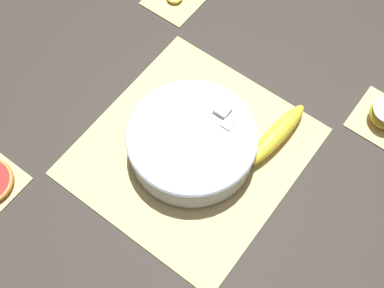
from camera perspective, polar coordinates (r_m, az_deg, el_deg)
The scene contains 5 objects.
ground_plane at distance 1.08m, azimuth 0.00°, elevation -0.80°, with size 6.00×6.00×0.00m, color #2D2823.
bamboo_mat_center at distance 1.08m, azimuth 0.00°, elevation -0.73°, with size 0.43×0.40×0.01m.
coaster_mat_near_right at distance 1.18m, azimuth 19.70°, elevation 2.44°, with size 0.12×0.12×0.01m.
fruit_salad_bowl at distance 1.04m, azimuth 0.05°, elevation 0.29°, with size 0.26×0.26×0.08m.
whole_banana at distance 1.08m, azimuth 8.95°, elevation 0.93°, with size 0.18×0.05×0.04m.
Camera 1 is at (-0.39, -0.29, 0.96)m, focal length 50.00 mm.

